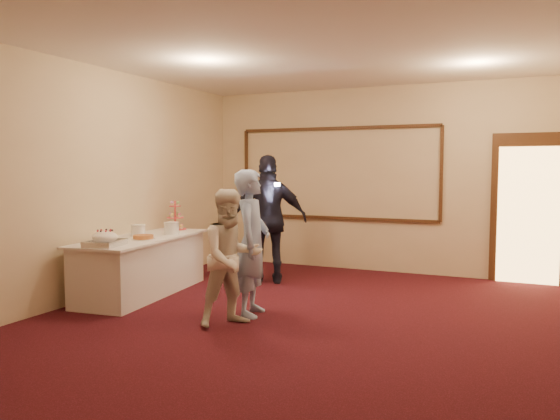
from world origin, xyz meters
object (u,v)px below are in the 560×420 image
object	(u,v)px
cupcake_stand	(175,218)
tart	(143,237)
man	(252,243)
buffet_table	(142,265)
guest	(269,219)
pavlova_tray	(105,239)
plate_stack_b	(172,228)
plate_stack_a	(138,231)
woman	(231,257)

from	to	relation	value
cupcake_stand	tart	world-z (taller)	cupcake_stand
tart	man	distance (m)	1.63
buffet_table	guest	bearing A→B (deg)	47.44
guest	man	bearing A→B (deg)	83.95
buffet_table	pavlova_tray	world-z (taller)	pavlova_tray
pavlova_tray	plate_stack_b	world-z (taller)	pavlova_tray
plate_stack_b	tart	distance (m)	0.60
plate_stack_a	plate_stack_b	world-z (taller)	plate_stack_b
plate_stack_a	cupcake_stand	bearing A→B (deg)	92.82
plate_stack_b	man	size ratio (longest dim) A/B	0.13
pavlova_tray	plate_stack_a	distance (m)	0.89
pavlova_tray	plate_stack_a	xyz separation A→B (m)	(-0.21, 0.87, 0.00)
plate_stack_a	woman	distance (m)	2.03
plate_stack_a	guest	size ratio (longest dim) A/B	0.10
pavlova_tray	tart	world-z (taller)	pavlova_tray
cupcake_stand	woman	size ratio (longest dim) A/B	0.32
buffet_table	man	bearing A→B (deg)	-10.11
cupcake_stand	man	world-z (taller)	man
pavlova_tray	man	xyz separation A→B (m)	(1.68, 0.52, -0.01)
pavlova_tray	woman	bearing A→B (deg)	2.52
pavlova_tray	buffet_table	bearing A→B (deg)	99.00
plate_stack_a	tart	xyz separation A→B (m)	(0.26, -0.22, -0.05)
cupcake_stand	woman	distance (m)	2.58
plate_stack_b	man	bearing A→B (deg)	-24.08
buffet_table	plate_stack_b	distance (m)	0.65
man	guest	size ratio (longest dim) A/B	0.89
cupcake_stand	plate_stack_b	distance (m)	0.64
pavlova_tray	plate_stack_b	distance (m)	1.25
buffet_table	plate_stack_b	xyz separation A→B (m)	(0.20, 0.40, 0.47)
woman	guest	xyz separation A→B (m)	(-0.55, 2.13, 0.21)
tart	pavlova_tray	bearing A→B (deg)	-94.47
buffet_table	man	size ratio (longest dim) A/B	1.38
man	plate_stack_b	bearing A→B (deg)	53.25
buffet_table	plate_stack_a	bearing A→B (deg)	162.97
plate_stack_a	man	distance (m)	1.92
tart	woman	size ratio (longest dim) A/B	0.21
man	plate_stack_a	bearing A→B (deg)	66.95
plate_stack_b	woman	distance (m)	1.98
tart	guest	xyz separation A→B (m)	(1.06, 1.55, 0.14)
buffet_table	cupcake_stand	size ratio (longest dim) A/B	4.85
cupcake_stand	pavlova_tray	bearing A→B (deg)	-81.99
buffet_table	pavlova_tray	size ratio (longest dim) A/B	4.34
woman	cupcake_stand	bearing A→B (deg)	83.78
man	buffet_table	bearing A→B (deg)	67.22
plate_stack_a	tart	size ratio (longest dim) A/B	0.64
pavlova_tray	plate_stack_a	bearing A→B (deg)	103.34
tart	man	xyz separation A→B (m)	(1.63, -0.12, 0.04)
man	guest	xyz separation A→B (m)	(-0.57, 1.68, 0.10)
buffet_table	plate_stack_a	xyz separation A→B (m)	(-0.07, 0.02, 0.46)
cupcake_stand	guest	distance (m)	1.42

